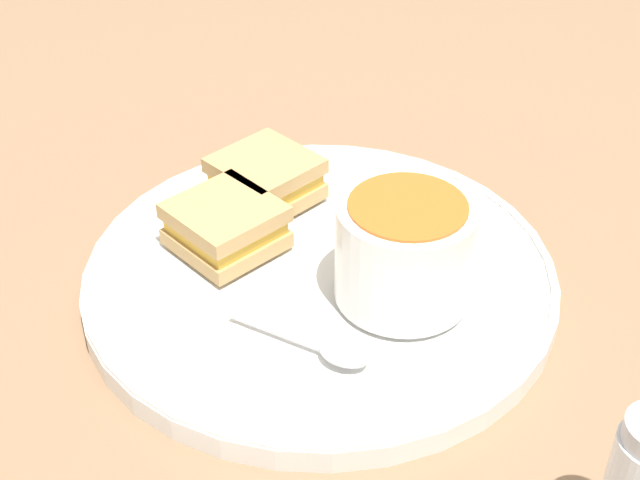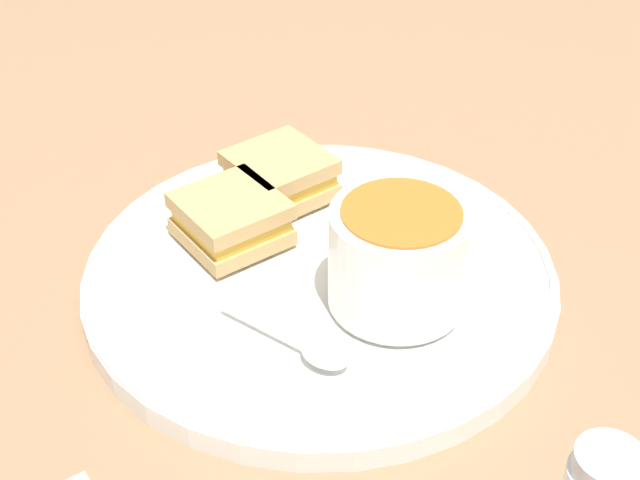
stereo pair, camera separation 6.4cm
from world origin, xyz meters
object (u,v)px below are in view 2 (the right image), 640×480
Objects in this scene: spoon at (316,351)px; sandwich_half_near at (280,175)px; soup_bowl at (399,256)px; sandwich_half_far at (231,219)px.

sandwich_half_near is at bearing 134.73° from spoon.
soup_bowl reaches higher than sandwich_half_near.
sandwich_half_near is (-0.07, 0.14, -0.02)m from soup_bowl.
soup_bowl is 1.10× the size of spoon.
spoon is 0.88× the size of sandwich_half_near.
sandwich_half_near reaches higher than spoon.
soup_bowl is at bearing 80.65° from spoon.
sandwich_half_far reaches higher than spoon.
spoon is 0.14m from sandwich_half_far.
sandwich_half_near is 1.01× the size of sandwich_half_far.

